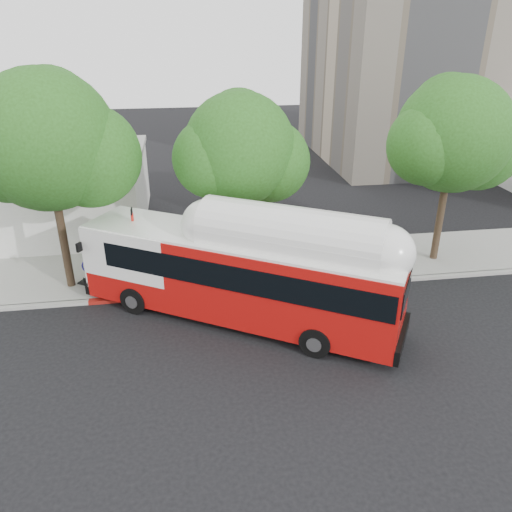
% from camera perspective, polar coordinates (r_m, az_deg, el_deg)
% --- Properties ---
extents(ground, '(120.00, 120.00, 0.00)m').
position_cam_1_polar(ground, '(19.77, 3.37, -9.37)').
color(ground, black).
rests_on(ground, ground).
extents(sidewalk, '(60.00, 5.00, 0.15)m').
position_cam_1_polar(sidewalk, '(25.27, 0.42, -0.97)').
color(sidewalk, gray).
rests_on(sidewalk, ground).
extents(curb_strip, '(60.00, 0.30, 0.15)m').
position_cam_1_polar(curb_strip, '(22.99, 1.42, -3.78)').
color(curb_strip, gray).
rests_on(curb_strip, ground).
extents(red_curb_segment, '(10.00, 0.32, 0.16)m').
position_cam_1_polar(red_curb_segment, '(22.72, -6.08, -4.29)').
color(red_curb_segment, maroon).
rests_on(red_curb_segment, ground).
extents(street_tree_left, '(6.67, 5.80, 9.74)m').
position_cam_1_polar(street_tree_left, '(22.52, -21.58, 11.68)').
color(street_tree_left, '#2D2116').
rests_on(street_tree_left, ground).
extents(street_tree_mid, '(5.75, 5.00, 8.62)m').
position_cam_1_polar(street_tree_mid, '(22.80, -0.87, 11.73)').
color(street_tree_mid, '#2D2116').
rests_on(street_tree_mid, ground).
extents(street_tree_right, '(6.21, 5.40, 9.18)m').
position_cam_1_polar(street_tree_right, '(25.83, 22.39, 12.28)').
color(street_tree_right, '#2D2116').
rests_on(street_tree_right, ground).
extents(low_commercial_bldg, '(16.20, 10.20, 4.25)m').
position_cam_1_polar(low_commercial_bldg, '(32.96, -26.81, 6.48)').
color(low_commercial_bldg, silver).
rests_on(low_commercial_bldg, ground).
extents(transit_bus, '(13.25, 9.30, 4.15)m').
position_cam_1_polar(transit_bus, '(20.02, -1.82, -2.39)').
color(transit_bus, '#AC0E0B').
rests_on(transit_bus, ground).
extents(signal_pole, '(0.12, 0.40, 4.17)m').
position_cam_1_polar(signal_pole, '(22.23, -13.53, 0.37)').
color(signal_pole, red).
rests_on(signal_pole, ground).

